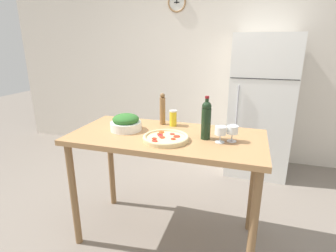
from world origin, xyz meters
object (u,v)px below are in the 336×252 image
Objects in this scene: refrigerator at (260,106)px; wine_bottle at (206,119)px; wine_glass_far at (232,131)px; pepper_mill at (163,109)px; salad_bowl at (126,123)px; salt_canister at (173,118)px; homemade_pizza at (166,138)px; wine_glass_near at (220,131)px.

refrigerator reaches higher than wine_bottle.
wine_glass_far is 0.43× the size of pepper_mill.
salt_canister is (0.33, 0.23, 0.01)m from salad_bowl.
wine_glass_far is 0.57m from salt_canister.
homemade_pizza is (-0.46, -0.12, -0.07)m from wine_glass_far.
salad_bowl is 0.41m from homemade_pizza.
pepper_mill reaches higher than salad_bowl.
wine_bottle reaches higher than salt_canister.
wine_glass_far is at bearing -1.05° from salad_bowl.
wine_glass_near is (-0.31, -1.62, 0.16)m from refrigerator.
salad_bowl is at bearing -133.71° from pepper_mill.
wine_bottle is 0.49m from pepper_mill.
homemade_pizza is at bearing -82.11° from salt_canister.
salt_canister is (-0.51, 0.24, -0.01)m from wine_glass_far.
wine_bottle is 0.32m from homemade_pizza.
salt_canister is at bearing 146.81° from wine_glass_near.
wine_bottle is at bearing 179.72° from wine_glass_far.
salt_canister is at bearing 33.96° from salad_bowl.
wine_glass_near is at bearing -100.96° from refrigerator.
pepper_mill is (-0.53, 0.30, 0.05)m from wine_glass_near.
pepper_mill is at bearing 169.42° from salt_canister.
refrigerator is 5.39× the size of wine_bottle.
homemade_pizza is at bearing -165.81° from wine_glass_far.
refrigerator is at bearing 79.04° from wine_glass_near.
salt_canister reaches higher than wine_glass_near.
refrigerator reaches higher than salt_canister.
salad_bowl is at bearing 175.71° from wine_glass_near.
wine_bottle reaches higher than salad_bowl.
wine_glass_near is at bearing -33.19° from salt_canister.
salad_bowl is (-0.65, 0.01, -0.09)m from wine_bottle.
refrigerator is at bearing 55.33° from salad_bowl.
salad_bowl is at bearing -146.04° from salt_canister.
homemade_pizza is at bearing -68.19° from pepper_mill.
wine_glass_near is at bearing -29.49° from pepper_mill.
wine_glass_far is at bearing 14.19° from homemade_pizza.
wine_bottle reaches higher than wine_glass_near.
wine_glass_far is (0.08, 0.04, 0.00)m from wine_glass_near.
wine_glass_far is 0.85m from salad_bowl.
wine_glass_far is 0.47× the size of salad_bowl.
wine_bottle is 0.66m from salad_bowl.
salt_canister is at bearing 143.16° from wine_bottle.
wine_glass_near is 0.43× the size of pepper_mill.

